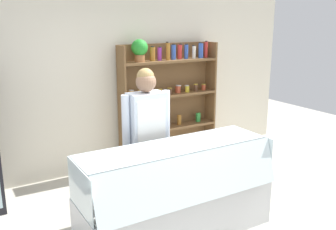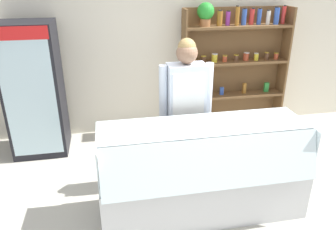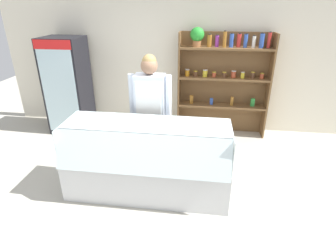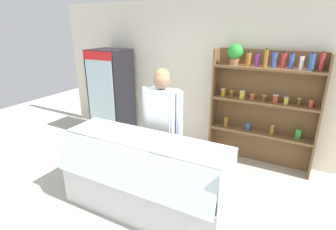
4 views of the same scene
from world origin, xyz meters
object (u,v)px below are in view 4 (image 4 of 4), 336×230
at_px(shelving_unit, 261,100).
at_px(shop_clerk, 162,120).
at_px(drinks_fridge, 112,95).
at_px(deli_display_case, 144,189).

xyz_separation_m(shelving_unit, shop_clerk, (-1.07, -1.38, -0.09)).
bearing_deg(shop_clerk, drinks_fridge, 147.91).
distance_m(shelving_unit, deli_display_case, 2.35).
height_order(drinks_fridge, deli_display_case, drinks_fridge).
bearing_deg(deli_display_case, shop_clerk, 94.86).
bearing_deg(deli_display_case, drinks_fridge, 137.65).
distance_m(drinks_fridge, shop_clerk, 2.18).
height_order(shelving_unit, deli_display_case, shelving_unit).
xyz_separation_m(shelving_unit, deli_display_case, (-1.02, -1.95, -0.83)).
bearing_deg(drinks_fridge, deli_display_case, -42.35).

